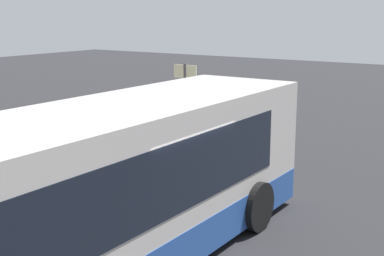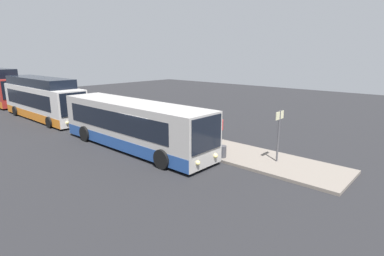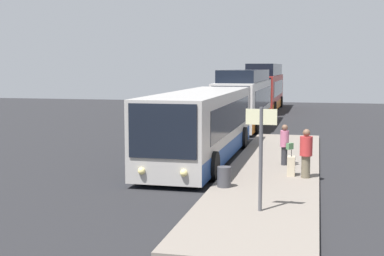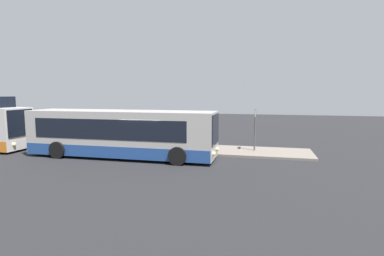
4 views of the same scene
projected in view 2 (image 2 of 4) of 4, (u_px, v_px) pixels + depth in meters
ground at (151, 154)px, 17.65m from camera, size 80.00×80.00×0.00m
platform at (189, 141)px, 20.02m from camera, size 20.00×3.37×0.15m
bus_lead at (132, 125)px, 18.58m from camera, size 11.92×2.83×2.90m
bus_second at (42, 100)px, 27.11m from camera, size 11.73×2.74×3.74m
passenger_boarding at (220, 128)px, 19.59m from camera, size 0.60×0.60×1.69m
passenger_waiting at (186, 125)px, 20.43m from camera, size 0.55×0.59×1.58m
suitcase at (212, 137)px, 19.53m from camera, size 0.42×0.27×0.92m
sign_post at (279, 130)px, 15.63m from camera, size 0.10×0.81×2.76m
trash_bin at (222, 151)px, 16.61m from camera, size 0.44×0.44×0.65m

